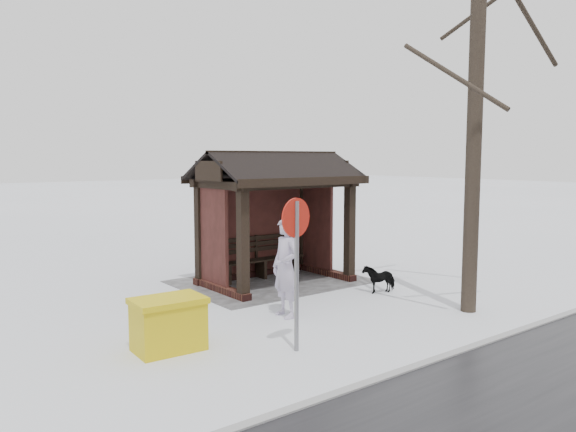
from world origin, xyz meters
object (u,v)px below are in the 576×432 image
object	(u,v)px
dog	(379,278)
grit_bin	(168,324)
pedestrian	(286,267)
bus_shelter	(272,191)
road_sign	(296,241)

from	to	relation	value
dog	grit_bin	world-z (taller)	grit_bin
pedestrian	grit_bin	size ratio (longest dim) A/B	1.68
bus_shelter	grit_bin	bearing A→B (deg)	35.45
pedestrian	road_sign	world-z (taller)	road_sign
pedestrian	road_sign	bearing A→B (deg)	-28.89
grit_bin	pedestrian	bearing A→B (deg)	-169.13
dog	grit_bin	bearing A→B (deg)	-70.07
dog	grit_bin	size ratio (longest dim) A/B	0.65
road_sign	pedestrian	bearing A→B (deg)	-132.24
pedestrian	grit_bin	bearing A→B (deg)	-78.26
pedestrian	dog	distance (m)	2.88
bus_shelter	pedestrian	bearing A→B (deg)	58.97
bus_shelter	dog	world-z (taller)	bus_shelter
bus_shelter	grit_bin	world-z (taller)	bus_shelter
dog	road_sign	world-z (taller)	road_sign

